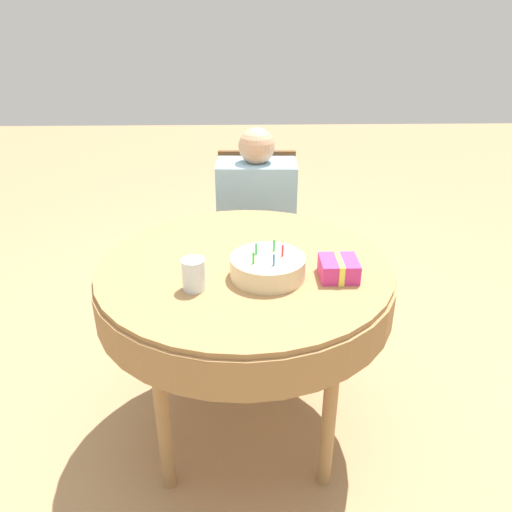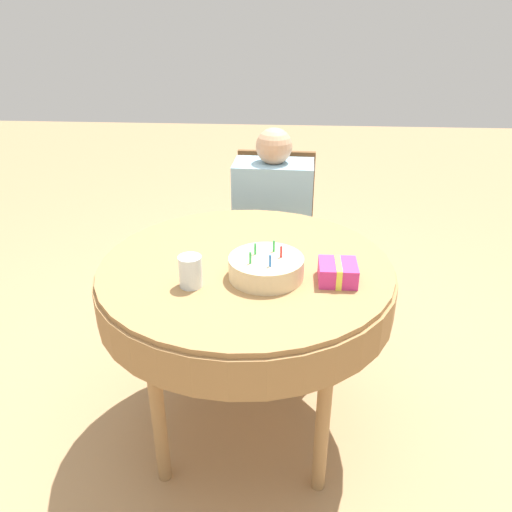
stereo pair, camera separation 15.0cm
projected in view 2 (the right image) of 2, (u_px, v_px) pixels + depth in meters
The scene contains 7 objects.
ground_plane at pixel (247, 424), 2.12m from camera, with size 12.00×12.00×0.00m, color #A37F56.
dining_table at pixel (246, 285), 1.82m from camera, with size 1.06×1.06×0.77m.
chair at pixel (274, 235), 2.71m from camera, with size 0.47×0.47×0.90m.
person at pixel (273, 214), 2.55m from camera, with size 0.40×0.34×1.07m.
birthday_cake at pixel (266, 267), 1.67m from camera, with size 0.25×0.25×0.11m.
drinking_glass at pixel (190, 271), 1.61m from camera, with size 0.08×0.08×0.11m.
gift_box at pixel (338, 272), 1.64m from camera, with size 0.13×0.13×0.07m.
Camera 2 is at (0.15, -1.57, 1.59)m, focal length 35.00 mm.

